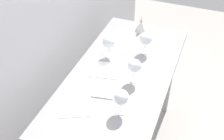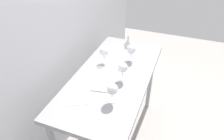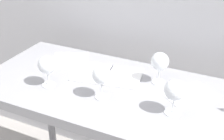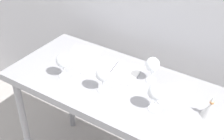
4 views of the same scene
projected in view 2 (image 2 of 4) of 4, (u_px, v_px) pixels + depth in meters
ground_plane at (112, 137)px, 2.39m from camera, size 6.00×6.00×0.00m
back_wall at (59, 25)px, 1.78m from camera, size 3.80×0.04×2.60m
steel_counter at (113, 83)px, 1.93m from camera, size 1.40×0.65×0.90m
wine_glass_near_right at (131, 50)px, 2.01m from camera, size 0.09×0.09×0.16m
wine_glass_far_right at (104, 52)px, 1.97m from camera, size 0.09×0.09×0.16m
wine_glass_near_center at (123, 68)px, 1.75m from camera, size 0.09×0.09×0.16m
wine_glass_near_left at (112, 90)px, 1.52m from camera, size 0.09×0.09×0.16m
open_notebook at (98, 78)px, 1.82m from camera, size 0.38×0.27×0.01m
tasting_sheet_upper at (77, 96)px, 1.63m from camera, size 0.27×0.27×0.00m
tasting_sheet_lower at (116, 54)px, 2.15m from camera, size 0.27×0.28×0.00m
decanter_funnel at (128, 42)px, 2.29m from camera, size 0.10×0.10×0.13m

